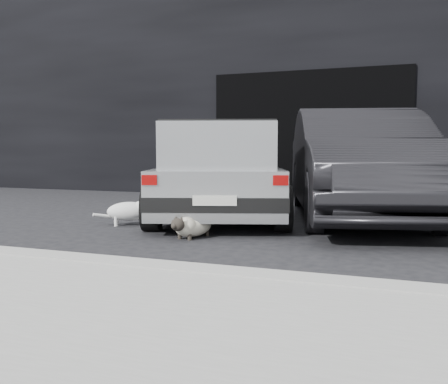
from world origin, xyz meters
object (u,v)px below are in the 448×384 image
(silver_hatchback, at_px, (221,167))
(cat_white, at_px, (132,210))
(cat_siamese, at_px, (191,227))
(second_car, at_px, (358,163))

(silver_hatchback, height_order, cat_white, silver_hatchback)
(cat_siamese, distance_m, cat_white, 1.26)
(silver_hatchback, bearing_deg, cat_white, -145.79)
(cat_siamese, bearing_deg, second_car, -111.11)
(second_car, height_order, cat_siamese, second_car)
(second_car, distance_m, cat_white, 3.28)
(silver_hatchback, relative_size, second_car, 0.83)
(silver_hatchback, xyz_separation_m, cat_siamese, (0.25, -1.68, -0.61))
(cat_white, bearing_deg, cat_siamese, 32.02)
(second_car, relative_size, cat_white, 6.47)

